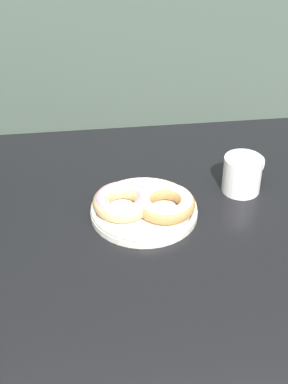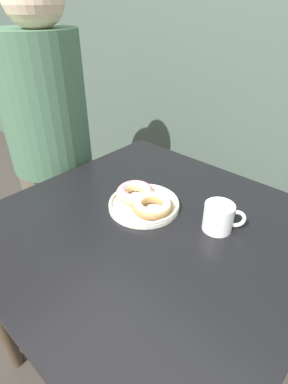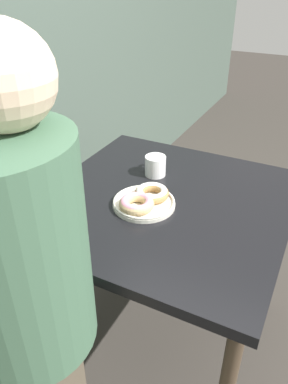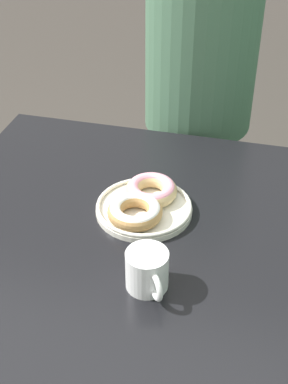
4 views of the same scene
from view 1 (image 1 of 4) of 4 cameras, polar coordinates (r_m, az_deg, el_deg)
dining_table at (r=1.21m, az=4.02°, el=-6.80°), size 0.95×0.93×0.77m
donut_plate at (r=1.17m, az=-0.01°, el=-1.39°), size 0.24×0.24×0.05m
coffee_mug at (r=1.26m, az=10.50°, el=1.94°), size 0.11×0.09×0.09m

